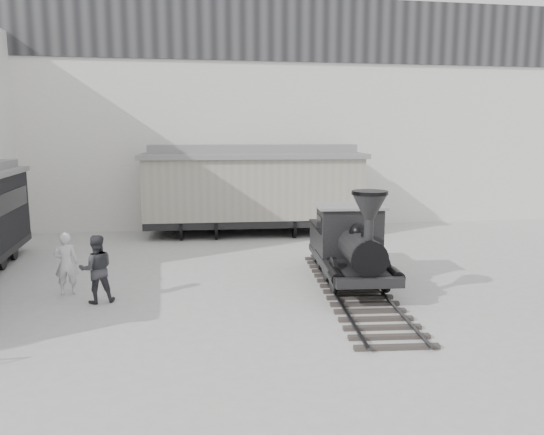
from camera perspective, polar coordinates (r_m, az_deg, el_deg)
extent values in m
plane|color=#9E9E9B|center=(13.29, 7.01, -11.51)|extent=(90.00, 90.00, 0.00)
cube|color=silver|center=(27.15, -2.00, 10.92)|extent=(34.00, 2.40, 11.00)
cube|color=#232326|center=(26.34, -1.66, 19.73)|extent=(34.00, 0.12, 3.00)
cube|color=#322B27|center=(15.93, 8.93, -7.73)|extent=(2.78, 8.89, 0.15)
cube|color=#2D2D30|center=(15.78, 6.49, -7.66)|extent=(0.97, 8.70, 0.06)
cube|color=#2D2D30|center=(16.08, 11.33, -7.47)|extent=(0.97, 8.70, 0.06)
cylinder|color=black|center=(15.17, 6.64, -6.19)|extent=(0.22, 1.05, 1.04)
cylinder|color=black|center=(15.51, 12.06, -6.00)|extent=(0.22, 1.05, 1.04)
cylinder|color=black|center=(16.35, 5.86, -5.05)|extent=(0.22, 1.05, 1.04)
cylinder|color=black|center=(16.66, 10.91, -4.90)|extent=(0.22, 1.05, 1.04)
cube|color=black|center=(15.87, 8.88, -5.12)|extent=(2.24, 3.60, 0.27)
cylinder|color=black|center=(15.10, 9.49, -3.50)|extent=(1.17, 2.27, 0.95)
cylinder|color=black|center=(14.14, 10.36, -1.33)|extent=(0.27, 0.27, 0.57)
cone|color=black|center=(14.05, 10.43, 1.15)|extent=(1.00, 1.00, 0.66)
sphere|color=black|center=(15.37, 9.21, -1.54)|extent=(0.49, 0.49, 0.49)
cube|color=black|center=(16.50, 8.31, -1.47)|extent=(1.97, 1.47, 1.47)
cube|color=slate|center=(16.38, 8.38, 1.19)|extent=(2.18, 1.67, 0.08)
cube|color=black|center=(18.25, 7.16, -2.11)|extent=(1.90, 2.06, 0.85)
cylinder|color=black|center=(24.45, -7.83, -0.90)|extent=(2.21, 0.98, 0.87)
cylinder|color=black|center=(24.83, 3.73, -0.68)|extent=(2.21, 0.98, 0.87)
cube|color=black|center=(24.48, -2.01, -0.30)|extent=(9.87, 3.23, 0.32)
cube|color=gray|center=(24.27, -2.03, 3.23)|extent=(9.87, 3.34, 2.70)
cube|color=slate|center=(24.17, -2.05, 6.68)|extent=(10.21, 3.68, 0.22)
cube|color=slate|center=(24.15, -2.05, 7.39)|extent=(9.36, 1.80, 0.39)
imported|color=silver|center=(16.51, -21.26, -4.63)|extent=(0.68, 0.45, 1.84)
imported|color=#303034|center=(15.43, -18.36, -5.28)|extent=(1.05, 0.90, 1.90)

